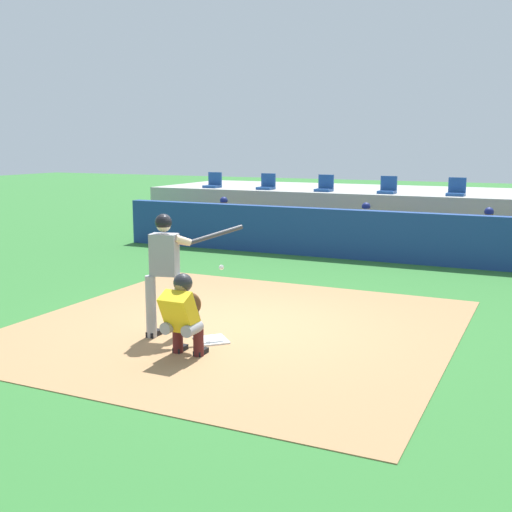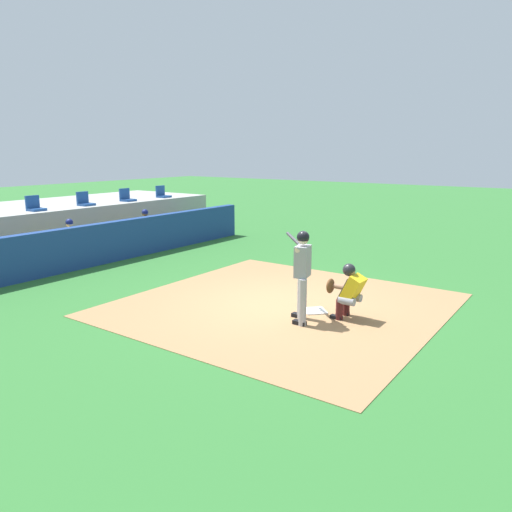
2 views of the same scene
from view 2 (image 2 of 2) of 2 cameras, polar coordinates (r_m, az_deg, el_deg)
ground_plane at (r=10.58m, az=3.11°, el=-5.77°), size 80.00×80.00×0.00m
dirt_infield at (r=10.58m, az=3.11°, el=-5.74°), size 6.40×6.40×0.01m
home_plate at (r=10.19m, az=6.94°, el=-6.41°), size 0.62×0.62×0.02m
batter_at_plate at (r=9.31m, az=5.44°, el=-1.68°), size 1.09×1.06×1.80m
catcher_crouched at (r=9.71m, az=10.74°, el=-3.87°), size 0.48×1.45×1.13m
dugout_wall at (r=14.84m, az=-18.60°, el=1.24°), size 13.00×0.30×1.20m
dugout_bench at (r=15.71m, az=-20.67°, el=0.28°), size 11.80×0.44×0.45m
dugout_player_1 at (r=15.46m, az=-20.70°, el=1.79°), size 0.49×0.70×1.30m
dugout_player_2 at (r=17.26m, az=-12.57°, el=3.30°), size 0.49×0.70×1.30m
stands_platform at (r=18.53m, az=-26.72°, el=2.96°), size 15.00×4.40×1.40m
stadium_seat_3 at (r=17.10m, az=-24.56°, el=5.32°), size 0.46×0.46×0.48m
stadium_seat_4 at (r=18.10m, az=-19.49°, el=6.05°), size 0.46×0.46×0.48m
stadium_seat_5 at (r=19.23m, az=-14.96°, el=6.65°), size 0.46×0.46×0.48m
stadium_seat_6 at (r=20.46m, az=-10.95°, el=7.16°), size 0.46×0.46×0.48m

